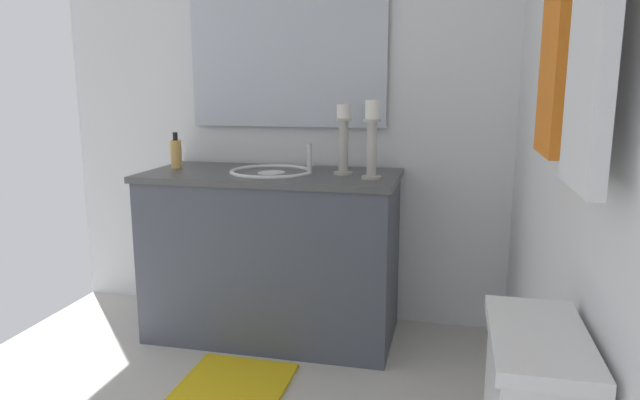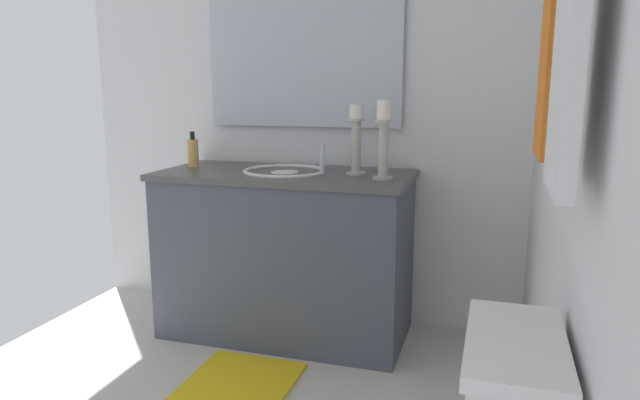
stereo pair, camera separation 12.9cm
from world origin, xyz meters
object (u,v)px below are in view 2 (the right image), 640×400
at_px(vanity_cabinet, 286,254).
at_px(bath_mat, 233,391).
at_px(candle_holder_tall, 384,137).
at_px(towel_near_vanity, 549,59).
at_px(sink_basin, 285,180).
at_px(mirror, 303,51).
at_px(soap_bottle, 193,152).
at_px(towel_center, 568,53).
at_px(candle_holder_short, 356,138).

xyz_separation_m(vanity_cabinet, bath_mat, (0.62, 0.00, -0.40)).
distance_m(candle_holder_tall, towel_near_vanity, 1.15).
bearing_deg(vanity_cabinet, candle_holder_tall, 81.11).
bearing_deg(sink_basin, vanity_cabinet, -90.00).
height_order(mirror, towel_near_vanity, mirror).
distance_m(sink_basin, candle_holder_tall, 0.55).
height_order(soap_bottle, bath_mat, soap_bottle).
bearing_deg(candle_holder_tall, towel_center, 23.22).
bearing_deg(bath_mat, soap_bottle, -142.15).
height_order(sink_basin, soap_bottle, soap_bottle).
bearing_deg(sink_basin, bath_mat, -0.09).
bearing_deg(candle_holder_short, mirror, -126.63).
xyz_separation_m(sink_basin, candle_holder_tall, (0.08, 0.49, 0.22)).
distance_m(sink_basin, towel_near_vanity, 1.58).
bearing_deg(towel_center, mirror, -147.93).
xyz_separation_m(candle_holder_short, towel_center, (1.47, 0.74, 0.29)).
distance_m(candle_holder_tall, soap_bottle, 1.02).
bearing_deg(towel_near_vanity, sink_basin, -133.47).
distance_m(towel_center, bath_mat, 1.87).
height_order(sink_basin, candle_holder_tall, candle_holder_tall).
distance_m(vanity_cabinet, candle_holder_short, 0.68).
xyz_separation_m(candle_holder_tall, bath_mat, (0.55, -0.50, -1.00)).
height_order(sink_basin, mirror, mirror).
distance_m(sink_basin, mirror, 0.68).
bearing_deg(candle_holder_tall, soap_bottle, -96.48).
height_order(mirror, candle_holder_short, mirror).
bearing_deg(mirror, candle_holder_short, 53.37).
bearing_deg(vanity_cabinet, sink_basin, 90.00).
bearing_deg(candle_holder_tall, candle_holder_short, -123.79).
relative_size(candle_holder_tall, bath_mat, 0.58).
relative_size(mirror, candle_holder_tall, 2.96).
height_order(candle_holder_tall, candle_holder_short, candle_holder_tall).
bearing_deg(towel_center, candle_holder_tall, -156.78).
xyz_separation_m(mirror, bath_mat, (0.91, -0.00, -1.40)).
relative_size(towel_center, bath_mat, 0.82).
bearing_deg(soap_bottle, sink_basin, 85.88).
distance_m(soap_bottle, towel_near_vanity, 1.96).
distance_m(vanity_cabinet, candle_holder_tall, 0.78).
bearing_deg(mirror, bath_mat, -0.00).
bearing_deg(candle_holder_short, sink_basin, -86.58).
bearing_deg(bath_mat, towel_near_vanity, 69.65).
xyz_separation_m(mirror, soap_bottle, (0.24, -0.51, -0.51)).
distance_m(candle_holder_short, towel_center, 1.67).
height_order(towel_center, bath_mat, towel_center).
relative_size(vanity_cabinet, sink_basin, 3.06).
bearing_deg(sink_basin, mirror, -179.80).
height_order(sink_basin, candle_holder_short, candle_holder_short).
height_order(mirror, bath_mat, mirror).
bearing_deg(vanity_cabinet, towel_near_vanity, 46.55).
bearing_deg(mirror, vanity_cabinet, -0.01).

